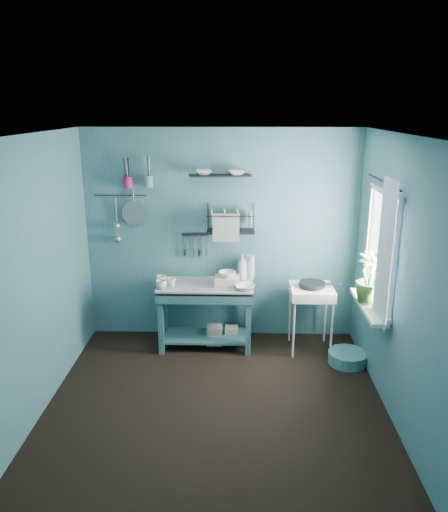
{
  "coord_description": "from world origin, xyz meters",
  "views": [
    {
      "loc": [
        0.2,
        -4.2,
        2.72
      ],
      "look_at": [
        0.05,
        0.85,
        1.2
      ],
      "focal_mm": 35.0,
      "sensor_mm": 36.0,
      "label": 1
    }
  ],
  "objects_px": {
    "storage_tin_small": "(231,335)",
    "floor_basin": "(347,358)",
    "work_counter": "(206,315)",
    "mug_right": "(162,280)",
    "mug_left": "(161,285)",
    "hotplate_stand": "(310,318)",
    "colander": "(134,213)",
    "storage_tin_large": "(215,335)",
    "water_bottle": "(251,267)",
    "dish_rack": "(231,218)",
    "mug_mid": "(171,282)",
    "utensil_cup_teal": "(148,181)",
    "frying_pan": "(312,284)",
    "utensil_cup_magenta": "(128,182)",
    "soap_bottle": "(242,267)",
    "potted_plant": "(370,278)",
    "wash_tub": "(227,281)"
  },
  "relations": [
    {
      "from": "storage_tin_small",
      "to": "utensil_cup_magenta",
      "type": "bearing_deg",
      "value": 170.97
    },
    {
      "from": "storage_tin_small",
      "to": "floor_basin",
      "type": "xyz_separation_m",
      "value": [
        1.29,
        -0.46,
        -0.04
      ]
    },
    {
      "from": "hotplate_stand",
      "to": "potted_plant",
      "type": "bearing_deg",
      "value": -47.25
    },
    {
      "from": "frying_pan",
      "to": "utensil_cup_teal",
      "type": "xyz_separation_m",
      "value": [
        -1.86,
        0.32,
        1.1
      ]
    },
    {
      "from": "colander",
      "to": "floor_basin",
      "type": "xyz_separation_m",
      "value": [
        2.43,
        -0.68,
        -1.47
      ]
    },
    {
      "from": "mug_right",
      "to": "dish_rack",
      "type": "height_order",
      "value": "dish_rack"
    },
    {
      "from": "mug_mid",
      "to": "soap_bottle",
      "type": "height_order",
      "value": "soap_bottle"
    },
    {
      "from": "mug_left",
      "to": "utensil_cup_teal",
      "type": "relative_size",
      "value": 0.95
    },
    {
      "from": "mug_mid",
      "to": "utensil_cup_teal",
      "type": "height_order",
      "value": "utensil_cup_teal"
    },
    {
      "from": "water_bottle",
      "to": "potted_plant",
      "type": "distance_m",
      "value": 1.46
    },
    {
      "from": "work_counter",
      "to": "frying_pan",
      "type": "distance_m",
      "value": 1.28
    },
    {
      "from": "storage_tin_small",
      "to": "mug_right",
      "type": "bearing_deg",
      "value": -174.29
    },
    {
      "from": "work_counter",
      "to": "mug_mid",
      "type": "height_order",
      "value": "mug_mid"
    },
    {
      "from": "storage_tin_small",
      "to": "water_bottle",
      "type": "bearing_deg",
      "value": 32.47
    },
    {
      "from": "soap_bottle",
      "to": "storage_tin_large",
      "type": "xyz_separation_m",
      "value": [
        -0.32,
        -0.15,
        -0.81
      ]
    },
    {
      "from": "water_bottle",
      "to": "utensil_cup_teal",
      "type": "distance_m",
      "value": 1.54
    },
    {
      "from": "mug_right",
      "to": "dish_rack",
      "type": "bearing_deg",
      "value": 15.6
    },
    {
      "from": "wash_tub",
      "to": "dish_rack",
      "type": "distance_m",
      "value": 0.72
    },
    {
      "from": "colander",
      "to": "storage_tin_large",
      "type": "xyz_separation_m",
      "value": [
        0.94,
        -0.25,
        -1.42
      ]
    },
    {
      "from": "mug_left",
      "to": "hotplate_stand",
      "type": "xyz_separation_m",
      "value": [
        1.69,
        0.11,
        -0.43
      ]
    },
    {
      "from": "utensil_cup_magenta",
      "to": "utensil_cup_teal",
      "type": "height_order",
      "value": "utensil_cup_teal"
    },
    {
      "from": "mug_mid",
      "to": "storage_tin_large",
      "type": "bearing_deg",
      "value": 12.91
    },
    {
      "from": "colander",
      "to": "dish_rack",
      "type": "bearing_deg",
      "value": -4.07
    },
    {
      "from": "dish_rack",
      "to": "utensil_cup_teal",
      "type": "bearing_deg",
      "value": 177.84
    },
    {
      "from": "floor_basin",
      "to": "hotplate_stand",
      "type": "bearing_deg",
      "value": 139.35
    },
    {
      "from": "soap_bottle",
      "to": "utensil_cup_magenta",
      "type": "relative_size",
      "value": 2.3
    },
    {
      "from": "dish_rack",
      "to": "storage_tin_small",
      "type": "bearing_deg",
      "value": -82.11
    },
    {
      "from": "utensil_cup_magenta",
      "to": "mug_left",
      "type": "bearing_deg",
      "value": -46.48
    },
    {
      "from": "mug_right",
      "to": "work_counter",
      "type": "bearing_deg",
      "value": 0.0
    },
    {
      "from": "dish_rack",
      "to": "utensil_cup_magenta",
      "type": "bearing_deg",
      "value": 178.44
    },
    {
      "from": "colander",
      "to": "storage_tin_small",
      "type": "relative_size",
      "value": 1.4
    },
    {
      "from": "floor_basin",
      "to": "wash_tub",
      "type": "bearing_deg",
      "value": 164.96
    },
    {
      "from": "mug_left",
      "to": "utensil_cup_magenta",
      "type": "distance_m",
      "value": 1.23
    },
    {
      "from": "water_bottle",
      "to": "storage_tin_large",
      "type": "distance_m",
      "value": 0.92
    },
    {
      "from": "work_counter",
      "to": "utensil_cup_teal",
      "type": "bearing_deg",
      "value": 154.97
    },
    {
      "from": "mug_left",
      "to": "dish_rack",
      "type": "relative_size",
      "value": 0.22
    },
    {
      "from": "colander",
      "to": "floor_basin",
      "type": "height_order",
      "value": "colander"
    },
    {
      "from": "mug_right",
      "to": "utensil_cup_teal",
      "type": "height_order",
      "value": "utensil_cup_teal"
    },
    {
      "from": "work_counter",
      "to": "hotplate_stand",
      "type": "relative_size",
      "value": 1.41
    },
    {
      "from": "water_bottle",
      "to": "utensil_cup_magenta",
      "type": "relative_size",
      "value": 2.15
    },
    {
      "from": "colander",
      "to": "frying_pan",
      "type": "bearing_deg",
      "value": -9.75
    },
    {
      "from": "storage_tin_small",
      "to": "frying_pan",
      "type": "bearing_deg",
      "value": -8.35
    },
    {
      "from": "mug_mid",
      "to": "mug_right",
      "type": "relative_size",
      "value": 0.81
    },
    {
      "from": "frying_pan",
      "to": "hotplate_stand",
      "type": "bearing_deg",
      "value": 0.0
    },
    {
      "from": "work_counter",
      "to": "mug_right",
      "type": "bearing_deg",
      "value": 177.3
    },
    {
      "from": "storage_tin_large",
      "to": "frying_pan",
      "type": "bearing_deg",
      "value": -5.32
    },
    {
      "from": "work_counter",
      "to": "hotplate_stand",
      "type": "height_order",
      "value": "work_counter"
    },
    {
      "from": "mug_left",
      "to": "frying_pan",
      "type": "bearing_deg",
      "value": 3.62
    },
    {
      "from": "utensil_cup_teal",
      "to": "colander",
      "type": "height_order",
      "value": "utensil_cup_teal"
    },
    {
      "from": "hotplate_stand",
      "to": "frying_pan",
      "type": "relative_size",
      "value": 2.56
    }
  ]
}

